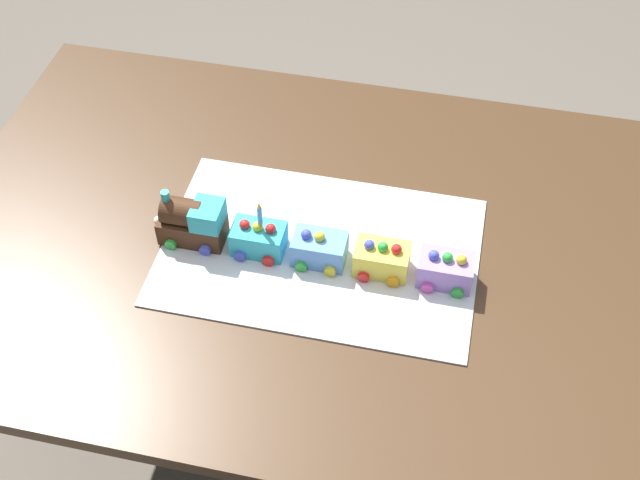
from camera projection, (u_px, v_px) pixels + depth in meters
name	position (u px, v px, depth m)	size (l,w,h in m)	color
ground_plane	(300.00, 426.00, 2.17)	(8.00, 8.00, 0.00)	#6B6054
dining_table	(295.00, 272.00, 1.70)	(1.40, 1.00, 0.74)	#4C331E
cake_board	(320.00, 251.00, 1.59)	(0.60, 0.40, 0.00)	silver
cake_locomotive	(192.00, 221.00, 1.58)	(0.14, 0.08, 0.12)	#472816
cake_car_gondola_turquoise	(259.00, 238.00, 1.57)	(0.10, 0.08, 0.07)	#38B7C6
cake_car_flatbed_sky_blue	(319.00, 249.00, 1.56)	(0.10, 0.08, 0.07)	#669EEA
cake_car_caboose_lemon	(382.00, 259.00, 1.54)	(0.10, 0.08, 0.07)	#F4E04C
cake_car_hopper_lavender	(446.00, 269.00, 1.52)	(0.10, 0.08, 0.07)	#AD84E0
birthday_candle	(260.00, 214.00, 1.52)	(0.01, 0.01, 0.05)	#4CA5E5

